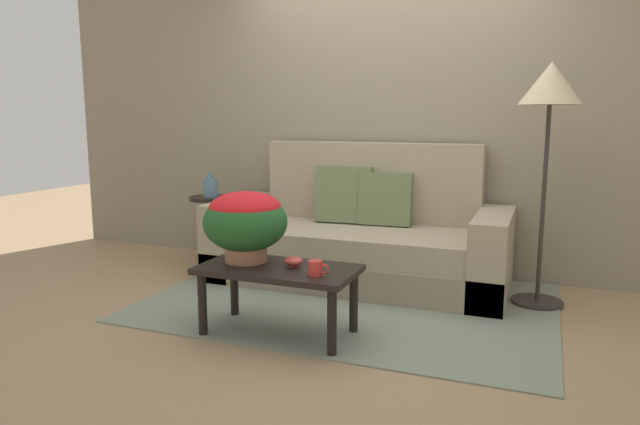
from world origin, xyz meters
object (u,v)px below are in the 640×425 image
(snack_bowl, at_px, (293,261))
(table_vase, at_px, (210,187))
(side_table, at_px, (211,218))
(coffee_table, at_px, (278,277))
(potted_plant, at_px, (245,220))
(floor_lamp, at_px, (550,103))
(coffee_mug, at_px, (316,268))
(couch, at_px, (359,241))

(snack_bowl, distance_m, table_vase, 1.84)
(side_table, bearing_deg, table_vase, -46.48)
(coffee_table, xyz_separation_m, potted_plant, (-0.24, 0.05, 0.32))
(coffee_table, relative_size, potted_plant, 1.82)
(floor_lamp, xyz_separation_m, snack_bowl, (-1.34, -1.13, -0.93))
(floor_lamp, height_order, snack_bowl, floor_lamp)
(floor_lamp, distance_m, potted_plant, 2.13)
(potted_plant, bearing_deg, snack_bowl, -2.48)
(coffee_mug, height_order, snack_bowl, coffee_mug)
(coffee_mug, bearing_deg, snack_bowl, 146.30)
(coffee_mug, bearing_deg, couch, 97.60)
(snack_bowl, bearing_deg, table_vase, 137.33)
(potted_plant, bearing_deg, couch, 74.73)
(couch, height_order, snack_bowl, couch)
(side_table, xyz_separation_m, floor_lamp, (2.70, -0.12, 0.97))
(couch, height_order, coffee_table, couch)
(coffee_mug, bearing_deg, side_table, 138.30)
(potted_plant, distance_m, table_vase, 1.59)
(coffee_table, xyz_separation_m, coffee_mug, (0.28, -0.10, 0.11))
(side_table, bearing_deg, coffee_mug, -41.70)
(side_table, height_order, floor_lamp, floor_lamp)
(snack_bowl, relative_size, table_vase, 0.56)
(potted_plant, height_order, coffee_mug, potted_plant)
(potted_plant, relative_size, table_vase, 2.51)
(side_table, distance_m, potted_plant, 1.63)
(couch, distance_m, table_vase, 1.40)
(floor_lamp, bearing_deg, potted_plant, -146.20)
(coffee_mug, bearing_deg, floor_lamp, 47.60)
(couch, xyz_separation_m, coffee_mug, (0.18, -1.37, 0.14))
(floor_lamp, distance_m, coffee_mug, 1.94)
(side_table, bearing_deg, coffee_table, -45.29)
(floor_lamp, bearing_deg, table_vase, 177.80)
(table_vase, bearing_deg, floor_lamp, -2.20)
(side_table, relative_size, table_vase, 2.97)
(floor_lamp, distance_m, snack_bowl, 1.99)
(potted_plant, relative_size, coffee_mug, 4.18)
(side_table, distance_m, snack_bowl, 1.84)
(table_vase, bearing_deg, coffee_table, -45.27)
(coffee_table, bearing_deg, snack_bowl, 19.89)
(couch, distance_m, floor_lamp, 1.71)
(couch, relative_size, coffee_mug, 18.63)
(coffee_table, bearing_deg, floor_lamp, 39.08)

